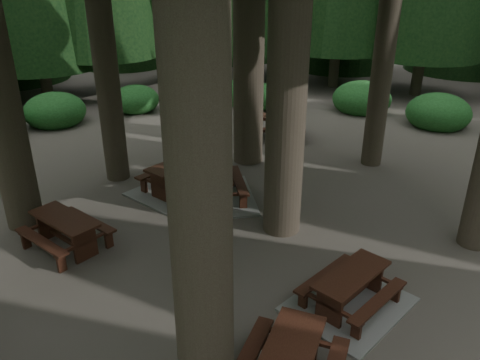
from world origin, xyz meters
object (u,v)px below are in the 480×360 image
picnic_table_c (182,181)px  picnic_table_d (280,123)px  picnic_table_a (350,295)px  picnic_table_b (65,228)px  picnic_table_f (215,188)px

picnic_table_c → picnic_table_d: 5.38m
picnic_table_a → picnic_table_b: picnic_table_b is taller
picnic_table_a → picnic_table_f: 5.01m
picnic_table_b → picnic_table_a: bearing=-159.8°
picnic_table_a → picnic_table_c: size_ratio=0.81×
picnic_table_d → picnic_table_a: bearing=-79.9°
picnic_table_a → picnic_table_d: size_ratio=1.06×
picnic_table_a → picnic_table_d: bearing=47.7°
picnic_table_b → picnic_table_f: size_ratio=0.70×
picnic_table_b → picnic_table_d: size_ratio=0.90×
picnic_table_d → picnic_table_f: picnic_table_f is taller
picnic_table_b → picnic_table_c: (3.28, 1.31, -0.20)m
picnic_table_d → picnic_table_f: bearing=-105.9°
picnic_table_c → picnic_table_d: picnic_table_c is taller
picnic_table_a → picnic_table_f: bearing=75.6°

